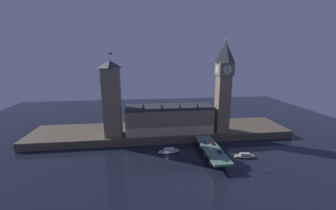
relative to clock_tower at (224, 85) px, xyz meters
name	(u,v)px	position (x,y,z in m)	size (l,w,h in m)	color
ground_plane	(167,155)	(-49.47, -26.55, -45.94)	(400.00, 400.00, 0.00)	black
embankment	(162,132)	(-49.47, 12.45, -42.82)	(220.00, 42.00, 6.24)	brown
parliament_hall	(169,119)	(-43.85, 4.17, -28.55)	(70.90, 20.79, 26.84)	#7F7056
clock_tower	(224,85)	(0.00, 0.00, 0.00)	(12.42, 12.53, 75.03)	#7F7056
victoria_tower	(112,99)	(-89.15, 1.45, -10.07)	(13.27, 13.27, 65.07)	#7F7056
bridge	(211,150)	(-18.63, -31.55, -41.58)	(12.14, 46.00, 6.25)	slate
car_northbound_lead	(204,142)	(-21.31, -23.07, -39.03)	(2.00, 3.99, 1.41)	navy
car_southbound_lead	(220,152)	(-15.96, -39.82, -39.04)	(2.09, 4.39, 1.38)	navy
car_southbound_trail	(212,143)	(-15.96, -25.51, -39.07)	(1.94, 4.09, 1.32)	red
pedestrian_near_rail	(210,156)	(-23.98, -44.74, -38.84)	(0.38, 0.38, 1.61)	black
pedestrian_mid_walk	(219,146)	(-13.29, -31.04, -38.74)	(0.38, 0.38, 1.79)	black
street_lamp_near	(211,152)	(-24.38, -46.27, -35.38)	(1.34, 0.60, 6.89)	#2D3333
boat_upstream	(169,151)	(-47.50, -23.11, -44.63)	(16.31, 6.59, 3.58)	white
boat_downstream	(245,156)	(3.58, -36.51, -44.75)	(14.85, 5.62, 3.25)	white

